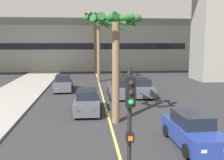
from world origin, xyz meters
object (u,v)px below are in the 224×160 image
object	(u,v)px
car_queue_fourth	(63,84)
palm_tree_mid_median	(116,36)
car_queue_second	(87,102)
car_queue_fifth	(141,88)
palm_tree_near_median	(95,27)
car_queue_front	(193,131)
palm_tree_far_median	(98,27)
car_queue_third	(119,89)
traffic_light_median_near	(130,125)

from	to	relation	value
car_queue_fourth	palm_tree_mid_median	size ratio (longest dim) A/B	0.64
car_queue_second	car_queue_fourth	world-z (taller)	same
car_queue_fifth	palm_tree_near_median	distance (m)	18.99
car_queue_front	car_queue_fourth	xyz separation A→B (m)	(-7.35, 14.67, 0.00)
palm_tree_mid_median	palm_tree_far_median	world-z (taller)	palm_tree_far_median
palm_tree_mid_median	palm_tree_far_median	distance (m)	16.49
car_queue_third	traffic_light_median_near	bearing A→B (deg)	-95.96
car_queue_fourth	car_queue_third	bearing A→B (deg)	-34.36
palm_tree_far_median	traffic_light_median_near	bearing A→B (deg)	-90.59
car_queue_second	palm_tree_mid_median	bearing A→B (deg)	-56.15
car_queue_fifth	car_queue_fourth	bearing A→B (deg)	156.07
car_queue_third	palm_tree_far_median	size ratio (longest dim) A/B	0.51
palm_tree_near_median	car_queue_second	bearing A→B (deg)	-93.27
car_queue_second	traffic_light_median_near	distance (m)	11.47
car_queue_fifth	palm_tree_near_median	size ratio (longest dim) A/B	0.44
car_queue_front	car_queue_second	world-z (taller)	same
car_queue_front	car_queue_third	size ratio (longest dim) A/B	1.01
traffic_light_median_near	palm_tree_near_median	size ratio (longest dim) A/B	0.45
palm_tree_near_median	palm_tree_mid_median	size ratio (longest dim) A/B	1.42
car_queue_front	traffic_light_median_near	size ratio (longest dim) A/B	0.99
car_queue_fourth	car_queue_fifth	bearing A→B (deg)	-23.93
car_queue_fourth	traffic_light_median_near	distance (m)	19.94
car_queue_second	traffic_light_median_near	world-z (taller)	traffic_light_median_near
car_queue_second	car_queue_fourth	xyz separation A→B (m)	(-2.40, 8.29, 0.00)
car_queue_third	car_queue_fourth	world-z (taller)	same
car_queue_front	traffic_light_median_near	distance (m)	6.48
car_queue_third	palm_tree_near_median	distance (m)	19.00
car_queue_second	car_queue_fifth	size ratio (longest dim) A/B	1.01
palm_tree_near_median	palm_tree_mid_median	distance (m)	25.18
car_queue_fourth	traffic_light_median_near	xyz separation A→B (m)	(3.55, -19.52, 1.99)
car_queue_third	car_queue_fifth	bearing A→B (deg)	8.63
car_queue_second	car_queue_third	world-z (taller)	same
palm_tree_far_median	car_queue_second	bearing A→B (deg)	-95.81
car_queue_second	palm_tree_near_median	world-z (taller)	palm_tree_near_median
car_queue_fifth	palm_tree_mid_median	distance (m)	9.39
car_queue_third	car_queue_second	bearing A→B (deg)	-120.80
car_queue_second	palm_tree_mid_median	size ratio (longest dim) A/B	0.63
car_queue_second	car_queue_third	xyz separation A→B (m)	(2.82, 4.72, 0.00)
car_queue_fifth	palm_tree_near_median	xyz separation A→B (m)	(-3.63, 17.49, 6.42)
car_queue_fourth	traffic_light_median_near	size ratio (longest dim) A/B	0.99
traffic_light_median_near	car_queue_fourth	bearing A→B (deg)	100.30
car_queue_front	car_queue_second	distance (m)	8.08
car_queue_front	palm_tree_near_median	xyz separation A→B (m)	(-3.66, 28.92, 6.42)
car_queue_third	car_queue_fourth	distance (m)	6.32
palm_tree_far_median	palm_tree_mid_median	bearing A→B (deg)	-88.92
car_queue_front	palm_tree_far_median	world-z (taller)	palm_tree_far_median
traffic_light_median_near	palm_tree_mid_median	bearing A→B (deg)	86.23
traffic_light_median_near	palm_tree_near_median	distance (m)	34.06
car_queue_second	palm_tree_near_median	bearing A→B (deg)	86.73
palm_tree_near_median	palm_tree_mid_median	xyz separation A→B (m)	(0.43, -25.10, -1.95)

